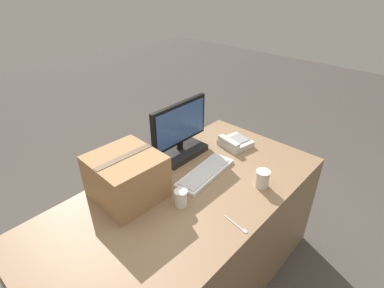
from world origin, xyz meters
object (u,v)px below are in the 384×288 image
at_px(monitor, 180,136).
at_px(paper_cup_right, 262,179).
at_px(paper_cup_left, 181,198).
at_px(spoon, 239,227).
at_px(keyboard, 205,173).
at_px(desk_phone, 235,143).
at_px(cardboard_box, 127,177).

relative_size(monitor, paper_cup_right, 4.38).
bearing_deg(paper_cup_left, spoon, -76.81).
height_order(keyboard, desk_phone, desk_phone).
relative_size(keyboard, desk_phone, 1.99).
bearing_deg(paper_cup_right, paper_cup_left, 151.33).
height_order(keyboard, paper_cup_left, paper_cup_left).
bearing_deg(cardboard_box, paper_cup_left, -63.03).
distance_m(keyboard, paper_cup_left, 0.31).
bearing_deg(paper_cup_right, monitor, 96.44).
xyz_separation_m(monitor, spoon, (-0.29, -0.69, -0.14)).
relative_size(monitor, spoon, 3.00).
height_order(monitor, keyboard, monitor).
bearing_deg(paper_cup_right, cardboard_box, 138.24).
relative_size(desk_phone, paper_cup_left, 2.33).
height_order(paper_cup_left, paper_cup_right, paper_cup_right).
bearing_deg(keyboard, desk_phone, 3.95).
xyz_separation_m(spoon, cardboard_box, (-0.22, 0.60, 0.13)).
relative_size(spoon, cardboard_box, 0.42).
relative_size(desk_phone, paper_cup_right, 2.11).
relative_size(monitor, desk_phone, 2.08).
bearing_deg(cardboard_box, keyboard, -23.69).
distance_m(paper_cup_left, spoon, 0.34).
relative_size(paper_cup_right, cardboard_box, 0.29).
height_order(monitor, cardboard_box, monitor).
xyz_separation_m(paper_cup_left, spoon, (0.08, -0.33, -0.05)).
distance_m(keyboard, desk_phone, 0.41).
bearing_deg(desk_phone, keyboard, -159.80).
distance_m(monitor, keyboard, 0.32).
bearing_deg(desk_phone, paper_cup_left, -157.25).
relative_size(keyboard, spoon, 2.88).
height_order(desk_phone, spoon, desk_phone).
bearing_deg(spoon, desk_phone, 136.07).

